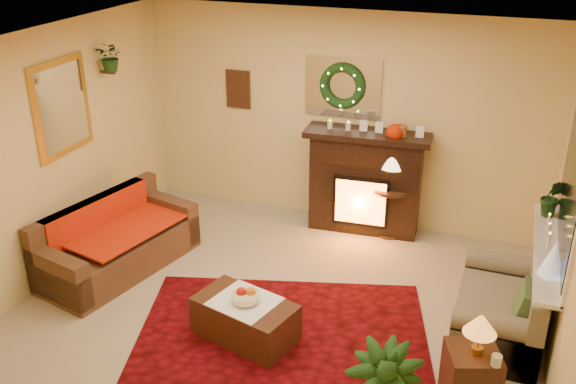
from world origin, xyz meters
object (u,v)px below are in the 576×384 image
(sofa, at_px, (117,234))
(side_table_round, at_px, (390,210))
(coffee_table, at_px, (245,318))
(end_table_square, at_px, (471,374))
(fireplace, at_px, (365,187))
(loveseat, at_px, (501,295))

(sofa, height_order, side_table_round, sofa)
(coffee_table, bearing_deg, end_table_square, 11.10)
(fireplace, relative_size, coffee_table, 1.41)
(sofa, relative_size, coffee_table, 1.93)
(sofa, bearing_deg, loveseat, 16.09)
(sofa, relative_size, loveseat, 1.37)
(sofa, distance_m, end_table_square, 3.89)
(fireplace, xyz_separation_m, loveseat, (1.68, -1.65, -0.13))
(sofa, xyz_separation_m, coffee_table, (1.78, -0.66, -0.22))
(loveseat, bearing_deg, coffee_table, -157.92)
(sofa, distance_m, loveseat, 3.96)
(fireplace, bearing_deg, coffee_table, -104.99)
(sofa, xyz_separation_m, side_table_round, (2.60, 1.79, -0.10))
(fireplace, height_order, coffee_table, fireplace)
(sofa, xyz_separation_m, end_table_square, (3.80, -0.80, -0.16))
(side_table_round, xyz_separation_m, coffee_table, (-0.82, -2.45, -0.12))
(loveseat, relative_size, end_table_square, 2.64)
(loveseat, distance_m, side_table_round, 2.09)
(loveseat, bearing_deg, fireplace, 136.16)
(loveseat, relative_size, side_table_round, 2.06)
(side_table_round, bearing_deg, sofa, -145.44)
(fireplace, height_order, side_table_round, fireplace)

